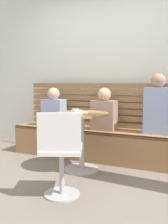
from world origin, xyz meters
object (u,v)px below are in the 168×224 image
at_px(person_adult, 158,107).
at_px(person_child_middle, 54,109).
at_px(person_child_left, 104,112).
at_px(cup_espresso_small, 80,112).
at_px(booth_bench, 100,144).
at_px(plate_small, 81,112).
at_px(white_chair, 61,151).
at_px(cup_glass_short, 75,112).
at_px(cafe_table, 82,130).

height_order(person_adult, person_child_middle, person_adult).
bearing_deg(person_child_left, cup_espresso_small, -94.67).
relative_size(booth_bench, person_adult, 3.38).
bearing_deg(plate_small, person_adult, 34.30).
distance_m(booth_bench, white_chair, 1.40).
bearing_deg(cup_glass_short, booth_bench, 89.68).
bearing_deg(booth_bench, person_child_left, -13.15).
bearing_deg(booth_bench, cup_glass_short, -90.32).
bearing_deg(person_child_left, booth_bench, 166.85).
bearing_deg(person_child_middle, cup_espresso_small, -41.81).
bearing_deg(white_chair, cup_espresso_small, 99.41).
distance_m(white_chair, cup_espresso_small, 0.74).
bearing_deg(person_child_left, plate_small, -101.40).
xyz_separation_m(cup_espresso_small, plate_small, (-0.05, 0.15, -0.02)).
relative_size(booth_bench, white_chair, 3.18).
bearing_deg(cup_espresso_small, person_child_middle, 138.19).
xyz_separation_m(cafe_table, person_child_left, (0.10, 0.55, 0.19)).
xyz_separation_m(cup_glass_short, plate_small, (-0.05, 0.27, -0.03)).
bearing_deg(booth_bench, person_child_middle, -178.80).
height_order(person_child_middle, cup_espresso_small, person_child_middle).
bearing_deg(booth_bench, person_adult, 1.37).
distance_m(cafe_table, person_child_middle, 0.94).
distance_m(booth_bench, cup_espresso_small, 0.90).
bearing_deg(cup_espresso_small, white_chair, -80.59).
bearing_deg(booth_bench, plate_small, -95.08).
height_order(white_chair, person_child_middle, person_child_middle).
bearing_deg(cup_glass_short, cup_espresso_small, 86.20).
relative_size(white_chair, plate_small, 5.00).
xyz_separation_m(white_chair, cup_espresso_small, (-0.11, 0.66, 0.30)).
xyz_separation_m(person_child_left, cup_espresso_small, (-0.06, -0.70, 0.06)).
distance_m(person_adult, cup_glass_short, 1.17).
bearing_deg(white_chair, person_child_left, 92.21).
distance_m(booth_bench, person_child_middle, 0.91).
bearing_deg(plate_small, cup_glass_short, -80.51).
distance_m(cup_glass_short, plate_small, 0.28).
relative_size(person_child_middle, cup_espresso_small, 10.71).
distance_m(person_child_middle, plate_small, 0.91).
bearing_deg(white_chair, cup_glass_short, 102.18).
height_order(white_chair, person_adult, person_adult).
height_order(person_child_left, plate_small, person_child_left).
xyz_separation_m(booth_bench, person_adult, (0.80, 0.02, 0.58)).
distance_m(cup_espresso_small, plate_small, 0.16).
distance_m(white_chair, cup_glass_short, 0.64).
xyz_separation_m(person_child_middle, cup_espresso_small, (0.78, -0.70, 0.06)).
xyz_separation_m(person_child_left, cup_glass_short, (-0.06, -0.82, 0.07)).
bearing_deg(person_child_middle, booth_bench, 1.20).
distance_m(cup_glass_short, cup_espresso_small, 0.12).
bearing_deg(person_adult, cafe_table, -145.12).
height_order(booth_bench, person_child_left, person_child_left).
relative_size(white_chair, person_child_left, 1.40).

